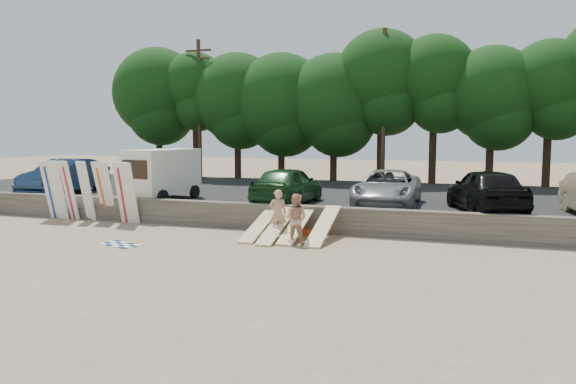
% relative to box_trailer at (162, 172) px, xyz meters
% --- Properties ---
extents(ground, '(120.00, 120.00, 0.00)m').
position_rel_box_trailer_xyz_m(ground, '(6.15, -5.11, -1.98)').
color(ground, tan).
rests_on(ground, ground).
extents(seawall, '(44.00, 0.50, 1.00)m').
position_rel_box_trailer_xyz_m(seawall, '(6.15, -2.11, -1.48)').
color(seawall, '#6B6356').
rests_on(seawall, ground).
extents(parking_lot, '(44.00, 14.50, 0.70)m').
position_rel_box_trailer_xyz_m(parking_lot, '(6.15, 5.39, -1.63)').
color(parking_lot, '#282828').
rests_on(parking_lot, ground).
extents(treeline, '(34.20, 6.59, 9.48)m').
position_rel_box_trailer_xyz_m(treeline, '(5.84, 12.41, 4.38)').
color(treeline, '#382616').
rests_on(treeline, parking_lot).
extents(utility_poles, '(25.80, 0.26, 9.00)m').
position_rel_box_trailer_xyz_m(utility_poles, '(8.15, 10.89, 3.45)').
color(utility_poles, '#473321').
rests_on(utility_poles, parking_lot).
extents(box_trailer, '(2.39, 3.77, 2.28)m').
position_rel_box_trailer_xyz_m(box_trailer, '(0.00, 0.00, 0.00)').
color(box_trailer, white).
rests_on(box_trailer, parking_lot).
extents(car_0, '(2.14, 5.31, 1.72)m').
position_rel_box_trailer_xyz_m(car_0, '(-5.99, 0.68, -0.42)').
color(car_0, '#132744').
rests_on(car_0, parking_lot).
extents(car_1, '(2.06, 4.81, 1.62)m').
position_rel_box_trailer_xyz_m(car_1, '(5.92, 0.31, -0.47)').
color(car_1, '#163D1B').
rests_on(car_1, parking_lot).
extents(car_2, '(2.67, 5.45, 1.49)m').
position_rel_box_trailer_xyz_m(car_2, '(10.00, 1.16, -0.53)').
color(car_2, gray).
rests_on(car_2, parking_lot).
extents(car_3, '(3.41, 5.38, 1.71)m').
position_rel_box_trailer_xyz_m(car_3, '(13.85, 0.42, -0.42)').
color(car_3, black).
rests_on(car_3, parking_lot).
extents(surfboard_upright_0, '(0.51, 0.68, 2.54)m').
position_rel_box_trailer_xyz_m(surfboard_upright_0, '(-3.89, -2.69, -0.71)').
color(surfboard_upright_0, white).
rests_on(surfboard_upright_0, ground).
extents(surfboard_upright_1, '(0.53, 0.62, 2.56)m').
position_rel_box_trailer_xyz_m(surfboard_upright_1, '(-3.38, -2.75, -0.70)').
color(surfboard_upright_1, white).
rests_on(surfboard_upright_1, ground).
extents(surfboard_upright_2, '(0.59, 0.69, 2.55)m').
position_rel_box_trailer_xyz_m(surfboard_upright_2, '(-2.88, -2.69, -0.70)').
color(surfboard_upright_2, white).
rests_on(surfboard_upright_2, ground).
extents(surfboard_upright_3, '(0.55, 0.66, 2.55)m').
position_rel_box_trailer_xyz_m(surfboard_upright_3, '(-2.07, -2.61, -0.70)').
color(surfboard_upright_3, white).
rests_on(surfboard_upright_3, ground).
extents(surfboard_upright_4, '(0.55, 0.76, 2.53)m').
position_rel_box_trailer_xyz_m(surfboard_upright_4, '(-1.35, -2.49, -0.71)').
color(surfboard_upright_4, white).
rests_on(surfboard_upright_4, ground).
extents(surfboard_upright_5, '(0.51, 0.70, 2.54)m').
position_rel_box_trailer_xyz_m(surfboard_upright_5, '(-1.11, -2.48, -0.71)').
color(surfboard_upright_5, white).
rests_on(surfboard_upright_5, ground).
extents(surfboard_upright_6, '(0.51, 0.70, 2.54)m').
position_rel_box_trailer_xyz_m(surfboard_upright_6, '(-0.11, -2.47, -0.71)').
color(surfboard_upright_6, white).
rests_on(surfboard_upright_6, ground).
extents(surfboard_upright_7, '(0.51, 0.61, 2.56)m').
position_rel_box_trailer_xyz_m(surfboard_upright_7, '(-0.20, -2.71, -0.70)').
color(surfboard_upright_7, white).
rests_on(surfboard_upright_7, ground).
extents(surfboard_upright_8, '(0.58, 0.77, 2.53)m').
position_rel_box_trailer_xyz_m(surfboard_upright_8, '(0.17, -2.75, -0.71)').
color(surfboard_upright_8, white).
rests_on(surfboard_upright_8, ground).
extents(surfboard_low_0, '(0.56, 2.90, 0.89)m').
position_rel_box_trailer_xyz_m(surfboard_low_0, '(6.23, -3.56, -1.53)').
color(surfboard_low_0, beige).
rests_on(surfboard_low_0, ground).
extents(surfboard_low_1, '(0.56, 2.88, 0.96)m').
position_rel_box_trailer_xyz_m(surfboard_low_1, '(6.96, -3.78, -1.49)').
color(surfboard_low_1, beige).
rests_on(surfboard_low_1, ground).
extents(surfboard_low_2, '(0.56, 2.88, 0.99)m').
position_rel_box_trailer_xyz_m(surfboard_low_2, '(7.59, -3.52, -1.48)').
color(surfboard_low_2, beige).
rests_on(surfboard_low_2, ground).
extents(surfboard_low_3, '(0.56, 2.86, 1.06)m').
position_rel_box_trailer_xyz_m(surfboard_low_3, '(8.57, -3.59, -1.45)').
color(surfboard_low_3, beige).
rests_on(surfboard_low_3, ground).
extents(beachgoer_a, '(0.74, 0.62, 1.73)m').
position_rel_box_trailer_xyz_m(beachgoer_a, '(6.91, -3.60, -1.11)').
color(beachgoer_a, tan).
rests_on(beachgoer_a, ground).
extents(beachgoer_b, '(0.86, 0.68, 1.70)m').
position_rel_box_trailer_xyz_m(beachgoer_b, '(7.84, -4.41, -1.13)').
color(beachgoer_b, tan).
rests_on(beachgoer_b, ground).
extents(cooler, '(0.46, 0.41, 0.32)m').
position_rel_box_trailer_xyz_m(cooler, '(6.54, -2.71, -1.82)').
color(cooler, green).
rests_on(cooler, ground).
extents(gear_bag, '(0.35, 0.32, 0.22)m').
position_rel_box_trailer_xyz_m(gear_bag, '(7.73, -2.71, -1.87)').
color(gear_bag, '#D04318').
rests_on(gear_bag, ground).
extents(beach_towel, '(1.91, 1.91, 0.00)m').
position_rel_box_trailer_xyz_m(beach_towel, '(2.33, -6.45, -1.97)').
color(beach_towel, white).
rests_on(beach_towel, ground).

